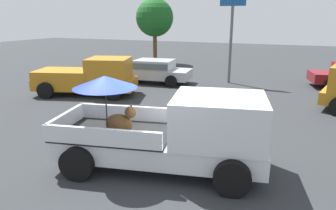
% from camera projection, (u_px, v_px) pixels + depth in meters
% --- Properties ---
extents(ground_plane, '(80.00, 80.00, 0.00)m').
position_uv_depth(ground_plane, '(161.00, 167.00, 7.80)').
color(ground_plane, '#2D3033').
extents(pickup_truck_main, '(5.32, 3.06, 2.35)m').
position_uv_depth(pickup_truck_main, '(177.00, 131.00, 7.43)').
color(pickup_truck_main, black).
rests_on(pickup_truck_main, ground).
extents(pickup_truck_red, '(5.12, 3.22, 1.80)m').
position_uv_depth(pickup_truck_red, '(90.00, 77.00, 14.90)').
color(pickup_truck_red, black).
rests_on(pickup_truck_red, ground).
extents(parked_sedan_near, '(4.46, 2.31, 1.33)m').
position_uv_depth(parked_sedan_near, '(154.00, 70.00, 17.68)').
color(parked_sedan_near, black).
rests_on(parked_sedan_near, ground).
extents(motel_sign, '(1.40, 0.16, 5.15)m').
position_uv_depth(motel_sign, '(232.00, 18.00, 16.89)').
color(motel_sign, '#59595B').
rests_on(motel_sign, ground).
extents(tree_by_lot, '(2.99, 2.99, 5.14)m').
position_uv_depth(tree_by_lot, '(155.00, 18.00, 24.53)').
color(tree_by_lot, brown).
rests_on(tree_by_lot, ground).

